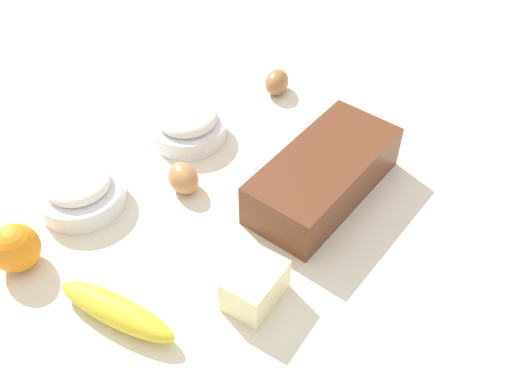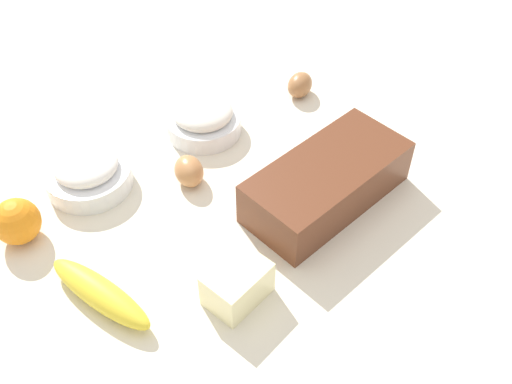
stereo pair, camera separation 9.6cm
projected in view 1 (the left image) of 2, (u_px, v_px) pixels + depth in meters
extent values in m
cube|color=silver|center=(256.00, 213.00, 0.99)|extent=(2.40, 2.40, 0.02)
cube|color=brown|center=(323.00, 175.00, 0.98)|extent=(0.29, 0.14, 0.08)
cube|color=black|center=(324.00, 173.00, 0.98)|extent=(0.27, 0.13, 0.07)
cylinder|color=white|center=(188.00, 129.00, 1.10)|extent=(0.14, 0.14, 0.04)
torus|color=white|center=(188.00, 123.00, 1.09)|extent=(0.14, 0.14, 0.01)
ellipsoid|color=white|center=(187.00, 118.00, 1.08)|extent=(0.11, 0.11, 0.04)
cylinder|color=white|center=(81.00, 195.00, 0.98)|extent=(0.14, 0.14, 0.04)
torus|color=white|center=(79.00, 188.00, 0.97)|extent=(0.14, 0.14, 0.01)
ellipsoid|color=white|center=(77.00, 183.00, 0.96)|extent=(0.11, 0.11, 0.04)
ellipsoid|color=yellow|center=(116.00, 311.00, 0.83)|extent=(0.07, 0.19, 0.04)
sphere|color=orange|center=(15.00, 248.00, 0.88)|extent=(0.07, 0.07, 0.07)
cube|color=#F4EDB2|center=(255.00, 285.00, 0.84)|extent=(0.09, 0.07, 0.06)
ellipsoid|color=#A06B41|center=(277.00, 82.00, 1.19)|extent=(0.07, 0.06, 0.05)
ellipsoid|color=#BA7E4C|center=(183.00, 178.00, 1.00)|extent=(0.07, 0.08, 0.05)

